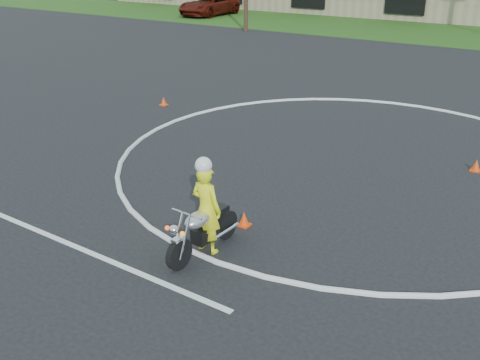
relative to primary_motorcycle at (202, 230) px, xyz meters
The scene contains 5 objects.
ground 2.94m from the primary_motorcycle, 81.85° to the left, with size 120.00×120.00×0.00m, color black.
course_markings 7.68m from the primary_motorcycle, 70.33° to the left, with size 19.05×19.05×0.12m.
primary_motorcycle is the anchor object (origin of this frame).
rider_primary_grp 0.43m from the primary_motorcycle, 90.75° to the left, with size 0.62×0.43×1.84m.
pickup_grp 37.04m from the primary_motorcycle, 126.44° to the left, with size 2.84×5.91×1.62m.
Camera 1 is at (4.77, -9.45, 5.09)m, focal length 40.00 mm.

